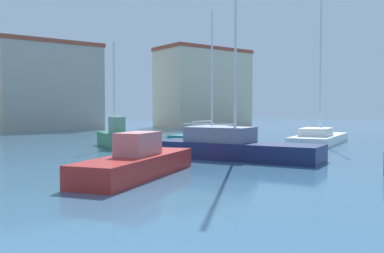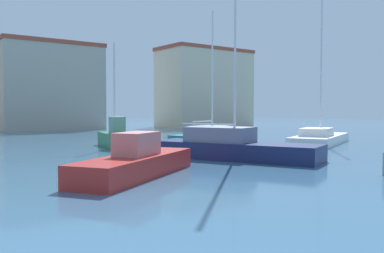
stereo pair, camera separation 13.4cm
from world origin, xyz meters
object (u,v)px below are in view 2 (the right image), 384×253
at_px(sailboat_teal_near_pier, 212,137).
at_px(motorboat_red_mid_harbor, 137,162).
at_px(sailboat_navy_distant_east, 231,146).
at_px(sailboat_white_distant_north, 320,137).
at_px(sailboat_green_behind_lamppost, 115,137).

relative_size(sailboat_teal_near_pier, motorboat_red_mid_harbor, 1.42).
height_order(sailboat_teal_near_pier, motorboat_red_mid_harbor, sailboat_teal_near_pier).
bearing_deg(motorboat_red_mid_harbor, sailboat_navy_distant_east, 17.14).
height_order(sailboat_white_distant_north, sailboat_teal_near_pier, sailboat_white_distant_north).
height_order(sailboat_white_distant_north, motorboat_red_mid_harbor, sailboat_white_distant_north).
xyz_separation_m(sailboat_white_distant_north, sailboat_teal_near_pier, (-6.66, 4.43, 0.08)).
relative_size(sailboat_white_distant_north, sailboat_navy_distant_east, 0.80).
relative_size(sailboat_navy_distant_east, motorboat_red_mid_harbor, 2.15).
distance_m(sailboat_navy_distant_east, sailboat_green_behind_lamppost, 9.62).
xyz_separation_m(sailboat_white_distant_north, sailboat_green_behind_lamppost, (-13.45, 6.32, 0.20)).
bearing_deg(sailboat_navy_distant_east, sailboat_white_distant_north, 15.10).
height_order(motorboat_red_mid_harbor, sailboat_green_behind_lamppost, sailboat_green_behind_lamppost).
bearing_deg(sailboat_white_distant_north, sailboat_navy_distant_east, -164.90).
bearing_deg(motorboat_red_mid_harbor, sailboat_white_distant_north, 15.86).
height_order(sailboat_white_distant_north, sailboat_green_behind_lamppost, sailboat_white_distant_north).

